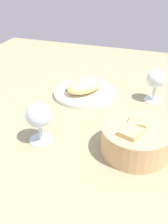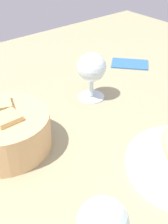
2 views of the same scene
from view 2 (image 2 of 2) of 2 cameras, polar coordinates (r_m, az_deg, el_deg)
ground_plane at (r=64.19cm, az=9.45°, el=-6.91°), size 140.00×140.00×2.00cm
bread_basket at (r=62.27cm, az=-14.53°, el=-3.32°), size 18.16×18.16×8.71cm
wine_glass_near at (r=74.76cm, az=1.42°, el=7.85°), size 7.01×7.01×11.89cm
folded_napkin at (r=96.65cm, az=8.45°, el=8.89°), size 12.89×12.51×0.80cm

